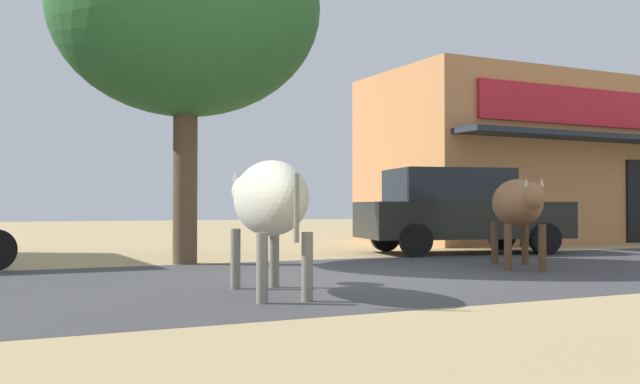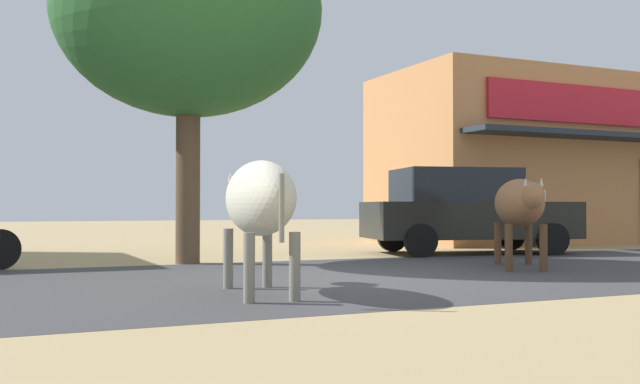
# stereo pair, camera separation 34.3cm
# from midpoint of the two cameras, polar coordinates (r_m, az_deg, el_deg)

# --- Properties ---
(ground) EXTENTS (80.00, 80.00, 0.00)m
(ground) POSITION_cam_midpoint_polar(r_m,az_deg,el_deg) (9.22, -0.39, -6.81)
(ground) COLOR tan
(asphalt_road) EXTENTS (72.00, 5.78, 0.00)m
(asphalt_road) POSITION_cam_midpoint_polar(r_m,az_deg,el_deg) (9.22, -0.39, -6.79)
(asphalt_road) COLOR #403F42
(asphalt_road) RESTS_ON ground
(storefront_right_club) EXTENTS (8.83, 5.09, 4.29)m
(storefront_right_club) POSITION_cam_midpoint_polar(r_m,az_deg,el_deg) (20.40, 15.97, 2.36)
(storefront_right_club) COLOR tan
(storefront_right_club) RESTS_ON ground
(roadside_tree) EXTENTS (4.29, 4.29, 5.79)m
(roadside_tree) POSITION_cam_midpoint_polar(r_m,az_deg,el_deg) (12.10, -11.37, 13.92)
(roadside_tree) COLOR brown
(roadside_tree) RESTS_ON ground
(parked_hatchback_car) EXTENTS (4.26, 2.61, 1.64)m
(parked_hatchback_car) POSITION_cam_midpoint_polar(r_m,az_deg,el_deg) (14.36, 10.14, -1.41)
(parked_hatchback_car) COLOR black
(parked_hatchback_car) RESTS_ON ground
(cow_near_brown) EXTENTS (0.90, 2.54, 1.38)m
(cow_near_brown) POSITION_cam_midpoint_polar(r_m,az_deg,el_deg) (7.50, -5.49, -0.61)
(cow_near_brown) COLOR beige
(cow_near_brown) RESTS_ON ground
(cow_far_dark) EXTENTS (1.69, 2.35, 1.32)m
(cow_far_dark) POSITION_cam_midpoint_polar(r_m,az_deg,el_deg) (11.06, 14.48, -0.92)
(cow_far_dark) COLOR #9B6640
(cow_far_dark) RESTS_ON ground
(pedestrian_by_shop) EXTENTS (0.39, 0.61, 1.48)m
(pedestrian_by_shop) POSITION_cam_midpoint_polar(r_m,az_deg,el_deg) (16.91, 15.36, -1.29)
(pedestrian_by_shop) COLOR brown
(pedestrian_by_shop) RESTS_ON ground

